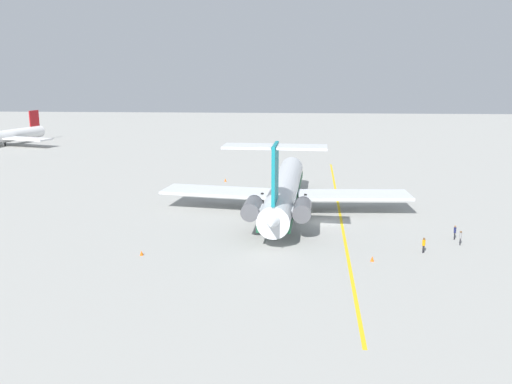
{
  "coord_description": "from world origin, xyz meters",
  "views": [
    {
      "loc": [
        -72.2,
        4.48,
        20.09
      ],
      "look_at": [
        5.38,
        9.37,
        2.74
      ],
      "focal_mm": 39.56,
      "sensor_mm": 36.0,
      "label": 1
    }
  ],
  "objects_px": {
    "safety_cone_nose": "(372,259)",
    "safety_cone_tail": "(142,253)",
    "safety_cone_wingtip": "(225,180)",
    "main_jetliner": "(284,191)",
    "ground_crew_near_tail": "(461,236)",
    "ground_crew_portside": "(455,231)",
    "ground_crew_near_nose": "(424,243)",
    "airliner_far_right": "(2,137)"
  },
  "relations": [
    {
      "from": "main_jetliner",
      "to": "ground_crew_near_tail",
      "type": "bearing_deg",
      "value": -119.47
    },
    {
      "from": "ground_crew_near_tail",
      "to": "safety_cone_nose",
      "type": "relative_size",
      "value": 3.12
    },
    {
      "from": "safety_cone_tail",
      "to": "safety_cone_nose",
      "type": "bearing_deg",
      "value": -90.82
    },
    {
      "from": "safety_cone_nose",
      "to": "safety_cone_wingtip",
      "type": "bearing_deg",
      "value": 26.42
    },
    {
      "from": "safety_cone_nose",
      "to": "ground_crew_portside",
      "type": "bearing_deg",
      "value": -52.37
    },
    {
      "from": "main_jetliner",
      "to": "ground_crew_portside",
      "type": "distance_m",
      "value": 23.33
    },
    {
      "from": "main_jetliner",
      "to": "ground_crew_near_nose",
      "type": "xyz_separation_m",
      "value": [
        -16.26,
        -15.65,
        -2.06
      ]
    },
    {
      "from": "safety_cone_nose",
      "to": "safety_cone_tail",
      "type": "xyz_separation_m",
      "value": [
        0.36,
        24.81,
        0.0
      ]
    },
    {
      "from": "safety_cone_nose",
      "to": "ground_crew_near_tail",
      "type": "bearing_deg",
      "value": -60.37
    },
    {
      "from": "main_jetliner",
      "to": "safety_cone_tail",
      "type": "bearing_deg",
      "value": 144.72
    },
    {
      "from": "ground_crew_near_nose",
      "to": "ground_crew_near_tail",
      "type": "bearing_deg",
      "value": -86.82
    },
    {
      "from": "safety_cone_tail",
      "to": "ground_crew_near_tail",
      "type": "bearing_deg",
      "value": -80.74
    },
    {
      "from": "ground_crew_portside",
      "to": "safety_cone_tail",
      "type": "distance_m",
      "value": 36.5
    },
    {
      "from": "ground_crew_near_nose",
      "to": "ground_crew_portside",
      "type": "height_order",
      "value": "ground_crew_near_nose"
    },
    {
      "from": "safety_cone_nose",
      "to": "safety_cone_tail",
      "type": "height_order",
      "value": "same"
    },
    {
      "from": "ground_crew_near_tail",
      "to": "safety_cone_nose",
      "type": "xyz_separation_m",
      "value": [
        -6.16,
        10.84,
        -0.81
      ]
    },
    {
      "from": "main_jetliner",
      "to": "ground_crew_portside",
      "type": "bearing_deg",
      "value": -115.03
    },
    {
      "from": "airliner_far_right",
      "to": "safety_cone_tail",
      "type": "relative_size",
      "value": 49.74
    },
    {
      "from": "safety_cone_nose",
      "to": "safety_cone_wingtip",
      "type": "xyz_separation_m",
      "value": [
        40.98,
        20.36,
        0.0
      ]
    },
    {
      "from": "ground_crew_near_nose",
      "to": "safety_cone_wingtip",
      "type": "distance_m",
      "value": 46.16
    },
    {
      "from": "main_jetliner",
      "to": "ground_crew_near_tail",
      "type": "relative_size",
      "value": 23.34
    },
    {
      "from": "main_jetliner",
      "to": "airliner_far_right",
      "type": "height_order",
      "value": "main_jetliner"
    },
    {
      "from": "ground_crew_near_nose",
      "to": "safety_cone_tail",
      "type": "height_order",
      "value": "ground_crew_near_nose"
    },
    {
      "from": "safety_cone_nose",
      "to": "main_jetliner",
      "type": "bearing_deg",
      "value": 26.5
    },
    {
      "from": "main_jetliner",
      "to": "ground_crew_near_nose",
      "type": "distance_m",
      "value": 22.66
    },
    {
      "from": "safety_cone_wingtip",
      "to": "safety_cone_tail",
      "type": "height_order",
      "value": "same"
    },
    {
      "from": "airliner_far_right",
      "to": "safety_cone_nose",
      "type": "bearing_deg",
      "value": 62.47
    },
    {
      "from": "ground_crew_near_tail",
      "to": "ground_crew_portside",
      "type": "distance_m",
      "value": 2.16
    },
    {
      "from": "safety_cone_wingtip",
      "to": "ground_crew_portside",
      "type": "bearing_deg",
      "value": -136.33
    },
    {
      "from": "main_jetliner",
      "to": "ground_crew_near_tail",
      "type": "height_order",
      "value": "main_jetliner"
    },
    {
      "from": "main_jetliner",
      "to": "airliner_far_right",
      "type": "xyz_separation_m",
      "value": [
        63.63,
        73.38,
        -0.74
      ]
    },
    {
      "from": "airliner_far_right",
      "to": "ground_crew_near_nose",
      "type": "xyz_separation_m",
      "value": [
        -79.88,
        -89.03,
        -1.32
      ]
    },
    {
      "from": "main_jetliner",
      "to": "ground_crew_portside",
      "type": "xyz_separation_m",
      "value": [
        -11.03,
        -20.45,
        -2.08
      ]
    },
    {
      "from": "airliner_far_right",
      "to": "safety_cone_tail",
      "type": "height_order",
      "value": "airliner_far_right"
    },
    {
      "from": "ground_crew_near_nose",
      "to": "safety_cone_nose",
      "type": "bearing_deg",
      "value": 88.13
    },
    {
      "from": "ground_crew_near_nose",
      "to": "ground_crew_portside",
      "type": "bearing_deg",
      "value": -71.76
    },
    {
      "from": "safety_cone_wingtip",
      "to": "airliner_far_right",
      "type": "bearing_deg",
      "value": 56.17
    },
    {
      "from": "airliner_far_right",
      "to": "main_jetliner",
      "type": "bearing_deg",
      "value": 66.53
    },
    {
      "from": "ground_crew_portside",
      "to": "safety_cone_wingtip",
      "type": "bearing_deg",
      "value": 130.68
    },
    {
      "from": "main_jetliner",
      "to": "ground_crew_near_tail",
      "type": "xyz_separation_m",
      "value": [
        -13.19,
        -20.49,
        -2.1
      ]
    },
    {
      "from": "main_jetliner",
      "to": "airliner_far_right",
      "type": "distance_m",
      "value": 97.13
    },
    {
      "from": "ground_crew_near_tail",
      "to": "safety_cone_tail",
      "type": "distance_m",
      "value": 36.12
    }
  ]
}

